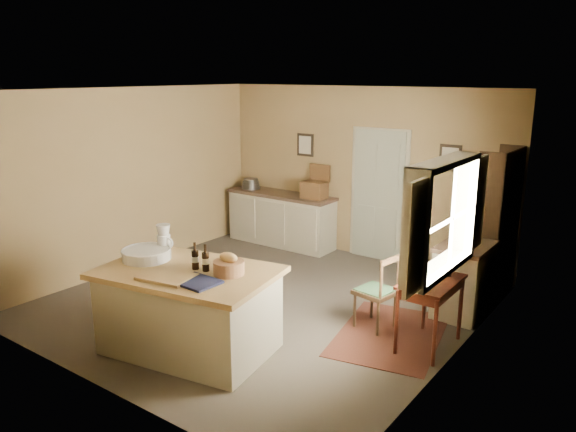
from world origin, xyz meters
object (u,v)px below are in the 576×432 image
desk_chair (376,292)px  right_cabinet (466,277)px  work_island (189,308)px  shelving_unit (500,225)px  sideboard (282,217)px  writing_desk (431,289)px

desk_chair → right_cabinet: (0.69, 1.07, 0.02)m
work_island → right_cabinet: 3.41m
right_cabinet → shelving_unit: bearing=78.4°
desk_chair → sideboard: bearing=154.0°
writing_desk → right_cabinet: 1.17m
work_island → writing_desk: (2.05, 1.57, 0.18)m
work_island → right_cabinet: bearing=43.1°
shelving_unit → work_island: bearing=-122.5°
work_island → sideboard: (-1.49, 3.66, -0.00)m
desk_chair → shelving_unit: 2.07m
shelving_unit → right_cabinet: bearing=-101.6°
writing_desk → right_cabinet: right_cabinet is taller
work_island → sideboard: 3.95m
work_island → sideboard: work_island is taller
sideboard → writing_desk: size_ratio=2.40×
writing_desk → desk_chair: desk_chair is taller
work_island → writing_desk: bearing=27.5°
sideboard → desk_chair: 3.49m
sideboard → work_island: bearing=-67.8°
desk_chair → work_island: bearing=-120.2°
work_island → desk_chair: bearing=40.8°
right_cabinet → shelving_unit: shelving_unit is taller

